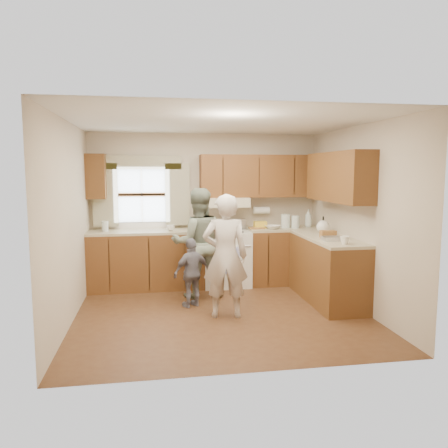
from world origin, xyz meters
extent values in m
plane|color=#492816|center=(0.00, 0.00, 0.00)|extent=(3.80, 3.80, 0.00)
plane|color=white|center=(0.00, 0.00, 2.50)|extent=(3.80, 3.80, 0.00)
plane|color=beige|center=(0.00, 1.75, 1.25)|extent=(3.80, 0.00, 3.80)
plane|color=beige|center=(0.00, -1.75, 1.25)|extent=(3.80, 0.00, 3.80)
plane|color=beige|center=(-1.90, 0.00, 1.25)|extent=(0.00, 3.50, 3.50)
plane|color=beige|center=(1.90, 0.00, 1.25)|extent=(0.00, 3.50, 3.50)
cube|color=#47220F|center=(-0.99, 1.45, 0.45)|extent=(1.82, 0.60, 0.90)
cube|color=#47220F|center=(1.29, 1.45, 0.45)|extent=(1.22, 0.60, 0.90)
cube|color=#3A1E0D|center=(1.60, 0.32, 0.45)|extent=(0.60, 1.65, 0.90)
cube|color=#B9AE8B|center=(-0.99, 1.45, 0.92)|extent=(1.82, 0.60, 0.04)
cube|color=#B9AE8B|center=(1.29, 1.45, 0.92)|extent=(1.22, 0.60, 0.04)
cube|color=#B9AE8B|center=(1.60, 0.32, 0.92)|extent=(0.60, 1.65, 0.04)
cube|color=#47220F|center=(0.90, 1.58, 1.80)|extent=(2.00, 0.33, 0.70)
cube|color=#3A1E0D|center=(-1.75, 1.58, 1.80)|extent=(0.30, 0.33, 0.70)
cube|color=#3A1E0D|center=(1.73, 0.32, 1.80)|extent=(0.33, 1.65, 0.70)
cube|color=beige|center=(0.30, 1.52, 1.38)|extent=(0.76, 0.45, 0.15)
cube|color=silver|center=(-1.05, 1.73, 1.50)|extent=(0.90, 0.03, 0.90)
cube|color=gold|center=(-1.63, 1.68, 1.50)|extent=(0.40, 0.05, 1.02)
cube|color=gold|center=(-0.47, 1.68, 1.50)|extent=(0.40, 0.05, 1.02)
cube|color=gold|center=(-1.05, 1.68, 2.02)|extent=(1.30, 0.05, 0.22)
cylinder|color=white|center=(0.95, 1.65, 1.22)|extent=(0.27, 0.12, 0.12)
imported|color=silver|center=(-0.60, 1.33, 0.99)|extent=(0.14, 0.14, 0.10)
imported|color=silver|center=(1.72, 1.46, 1.09)|extent=(0.12, 0.12, 0.30)
imported|color=silver|center=(1.06, 1.32, 0.97)|extent=(0.32, 0.32, 0.06)
imported|color=silver|center=(1.57, -0.30, 0.99)|extent=(0.15, 0.15, 0.11)
cylinder|color=silver|center=(-1.62, 1.45, 1.02)|extent=(0.10, 0.10, 0.16)
cube|color=olive|center=(0.80, 1.38, 0.95)|extent=(0.25, 0.19, 0.02)
cube|color=yellow|center=(0.88, 1.45, 1.00)|extent=(0.20, 0.14, 0.11)
cylinder|color=silver|center=(1.31, 1.43, 1.05)|extent=(0.15, 0.15, 0.23)
cylinder|color=silver|center=(1.46, 1.36, 1.04)|extent=(0.13, 0.13, 0.21)
sphere|color=silver|center=(1.67, 0.69, 1.04)|extent=(0.20, 0.20, 0.20)
cube|color=olive|center=(1.59, 0.29, 0.99)|extent=(0.22, 0.12, 0.10)
cube|color=silver|center=(1.52, 0.00, 0.97)|extent=(0.25, 0.18, 0.06)
cube|color=silver|center=(0.30, 1.43, 0.45)|extent=(0.76, 0.64, 0.90)
cube|color=#B7B7BC|center=(0.30, 1.69, 0.99)|extent=(0.76, 0.10, 0.16)
cylinder|color=#B7B7BC|center=(0.30, 1.11, 0.70)|extent=(0.68, 0.03, 0.03)
cube|color=#5258BF|center=(0.35, 1.09, 0.48)|extent=(0.22, 0.02, 0.42)
cylinder|color=black|center=(0.12, 1.55, 0.91)|extent=(0.18, 0.18, 0.01)
cylinder|color=black|center=(0.48, 1.55, 0.91)|extent=(0.18, 0.18, 0.01)
cylinder|color=black|center=(0.12, 1.30, 0.91)|extent=(0.18, 0.18, 0.01)
cylinder|color=black|center=(0.48, 1.30, 0.91)|extent=(0.18, 0.18, 0.01)
imported|color=beige|center=(0.03, -0.13, 0.80)|extent=(0.62, 0.45, 1.60)
imported|color=#2B4735|center=(-0.22, 0.85, 0.82)|extent=(0.82, 0.65, 1.63)
imported|color=slate|center=(-0.36, 0.36, 0.48)|extent=(0.61, 0.46, 0.97)
camera|label=1|loc=(-0.87, -5.55, 1.89)|focal=35.00mm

